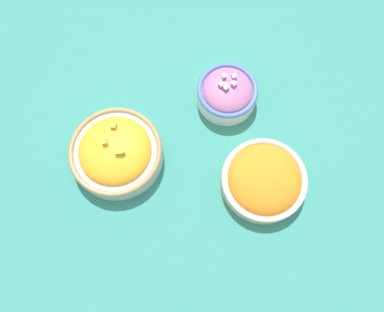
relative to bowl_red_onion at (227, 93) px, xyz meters
name	(u,v)px	position (x,y,z in m)	size (l,w,h in m)	color
ground_plane	(192,160)	(-0.15, -0.09, -0.03)	(3.00, 3.00, 0.00)	#337F75
bowl_red_onion	(227,93)	(0.00, 0.00, 0.00)	(0.14, 0.14, 0.07)	silver
bowl_squash	(116,152)	(-0.28, 0.00, 0.00)	(0.20, 0.20, 0.09)	#B2C1CC
bowl_carrots	(264,180)	(-0.04, -0.21, 0.00)	(0.18, 0.18, 0.07)	beige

